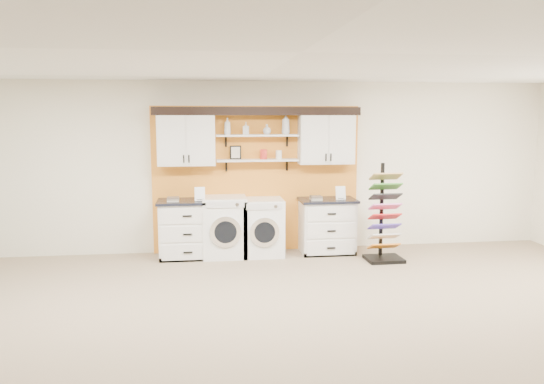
{
  "coord_description": "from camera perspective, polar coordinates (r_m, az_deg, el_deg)",
  "views": [
    {
      "loc": [
        -0.88,
        -4.71,
        2.25
      ],
      "look_at": [
        0.04,
        2.3,
        1.22
      ],
      "focal_mm": 35.0,
      "sensor_mm": 36.0,
      "label": 1
    }
  ],
  "objects": [
    {
      "name": "upper_cabinet_right",
      "position": [
        8.74,
        5.84,
        5.79
      ],
      "size": [
        0.9,
        0.35,
        0.84
      ],
      "color": "white",
      "rests_on": "wall_back"
    },
    {
      "name": "soap_bottle_c",
      "position": [
        8.57,
        -0.55,
        6.76
      ],
      "size": [
        0.16,
        0.16,
        0.16
      ],
      "primitive_type": "imported",
      "rotation": [
        0.0,
        0.0,
        5.01
      ],
      "color": "silver",
      "rests_on": "shelf_upper"
    },
    {
      "name": "canister_red",
      "position": [
        8.59,
        -0.92,
        4.08
      ],
      "size": [
        0.11,
        0.11,
        0.16
      ],
      "primitive_type": "cylinder",
      "color": "red",
      "rests_on": "shelf_lower"
    },
    {
      "name": "upper_cabinet_left",
      "position": [
        8.51,
        -9.21,
        5.66
      ],
      "size": [
        0.9,
        0.35,
        0.84
      ],
      "color": "white",
      "rests_on": "wall_back"
    },
    {
      "name": "shelf_upper",
      "position": [
        8.56,
        -1.59,
        6.11
      ],
      "size": [
        1.32,
        0.28,
        0.03
      ],
      "primitive_type": "cube",
      "color": "white",
      "rests_on": "wall_back"
    },
    {
      "name": "washer",
      "position": [
        8.54,
        -5.12,
        -3.72
      ],
      "size": [
        0.69,
        0.71,
        0.97
      ],
      "color": "white",
      "rests_on": "floor"
    },
    {
      "name": "sample_rack",
      "position": [
        8.43,
        11.97,
        -3.93
      ],
      "size": [
        0.56,
        0.47,
        1.52
      ],
      "rotation": [
        0.0,
        0.0,
        0.02
      ],
      "color": "black",
      "rests_on": "floor"
    },
    {
      "name": "soap_bottle_d",
      "position": [
        8.61,
        1.48,
        7.35
      ],
      "size": [
        0.18,
        0.18,
        0.34
      ],
      "primitive_type": "imported",
      "rotation": [
        0.0,
        0.0,
        0.73
      ],
      "color": "silver",
      "rests_on": "shelf_upper"
    },
    {
      "name": "accent_panel",
      "position": [
        8.78,
        -1.68,
        1.39
      ],
      "size": [
        3.4,
        0.07,
        2.4
      ],
      "primitive_type": "cube",
      "color": "orange",
      "rests_on": "wall_back"
    },
    {
      "name": "crown_molding",
      "position": [
        8.57,
        -1.61,
        8.77
      ],
      "size": [
        3.3,
        0.41,
        0.13
      ],
      "color": "black",
      "rests_on": "wall_back"
    },
    {
      "name": "soap_bottle_a",
      "position": [
        8.52,
        -4.82,
        7.08
      ],
      "size": [
        0.11,
        0.11,
        0.27
      ],
      "primitive_type": "imported",
      "rotation": [
        0.0,
        0.0,
        0.03
      ],
      "color": "silver",
      "rests_on": "shelf_upper"
    },
    {
      "name": "shelf_lower",
      "position": [
        8.58,
        -1.58,
        3.44
      ],
      "size": [
        1.32,
        0.28,
        0.03
      ],
      "primitive_type": "cube",
      "color": "white",
      "rests_on": "wall_back"
    },
    {
      "name": "canister_cream",
      "position": [
        8.62,
        0.74,
        4.03
      ],
      "size": [
        0.1,
        0.1,
        0.14
      ],
      "primitive_type": "cylinder",
      "color": "silver",
      "rests_on": "shelf_lower"
    },
    {
      "name": "ceiling",
      "position": [
        4.82,
        3.17,
        14.78
      ],
      "size": [
        10.0,
        10.0,
        0.0
      ],
      "primitive_type": "plane",
      "rotation": [
        3.14,
        0.0,
        0.0
      ],
      "color": "white",
      "rests_on": "wall_back"
    },
    {
      "name": "base_cabinet_left",
      "position": [
        8.54,
        -9.02,
        -3.93
      ],
      "size": [
        0.94,
        0.66,
        0.92
      ],
      "color": "white",
      "rests_on": "floor"
    },
    {
      "name": "wall_back",
      "position": [
        8.79,
        -1.71,
        2.71
      ],
      "size": [
        10.0,
        0.0,
        10.0
      ],
      "primitive_type": "plane",
      "rotation": [
        1.57,
        0.0,
        0.0
      ],
      "color": "#EEE6CE",
      "rests_on": "floor"
    },
    {
      "name": "dryer",
      "position": [
        8.59,
        -1.06,
        -3.78
      ],
      "size": [
        0.66,
        0.71,
        0.92
      ],
      "color": "white",
      "rests_on": "floor"
    },
    {
      "name": "floor",
      "position": [
        5.29,
        2.92,
        -16.93
      ],
      "size": [
        10.0,
        10.0,
        0.0
      ],
      "primitive_type": "plane",
      "color": "gray",
      "rests_on": "ground"
    },
    {
      "name": "picture_frame",
      "position": [
        8.59,
        -3.95,
        4.27
      ],
      "size": [
        0.18,
        0.02,
        0.22
      ],
      "color": "black",
      "rests_on": "shelf_lower"
    },
    {
      "name": "soap_bottle_b",
      "position": [
        8.54,
        -2.82,
        6.86
      ],
      "size": [
        0.11,
        0.11,
        0.2
      ],
      "primitive_type": "imported",
      "rotation": [
        0.0,
        0.0,
        2.94
      ],
      "color": "silver",
      "rests_on": "shelf_upper"
    },
    {
      "name": "base_cabinet_right",
      "position": [
        8.77,
        5.93,
        -3.63
      ],
      "size": [
        0.92,
        0.66,
        0.9
      ],
      "color": "white",
      "rests_on": "floor"
    }
  ]
}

